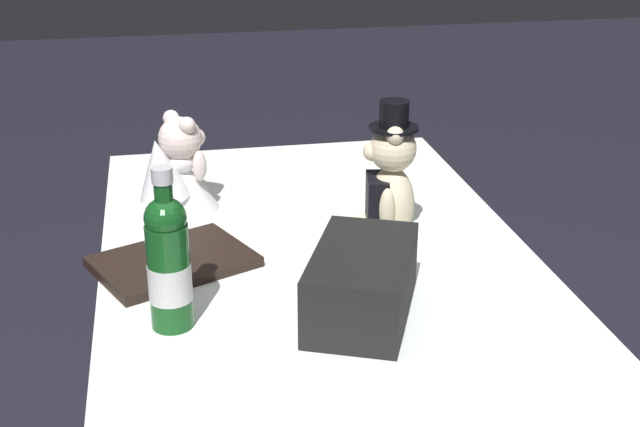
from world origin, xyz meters
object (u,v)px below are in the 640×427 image
gift_case_black (362,283)px  signing_pen (393,175)px  teddy_bear_groom (388,184)px  champagne_bottle (169,261)px  teddy_bear_bride (176,170)px  guestbook (173,262)px

gift_case_black → signing_pen: bearing=-19.8°
teddy_bear_groom → champagne_bottle: bearing=121.5°
signing_pen → champagne_bottle: bearing=138.4°
teddy_bear_bride → gift_case_black: 0.64m
champagne_bottle → guestbook: bearing=-2.1°
signing_pen → guestbook: guestbook is taller
signing_pen → teddy_bear_groom: bearing=162.6°
teddy_bear_bride → champagne_bottle: bearing=176.6°
teddy_bear_groom → guestbook: size_ratio=1.03×
teddy_bear_groom → teddy_bear_bride: (0.25, 0.43, -0.03)m
teddy_bear_bride → signing_pen: 0.57m
champagne_bottle → teddy_bear_bride: bearing=-3.4°
guestbook → teddy_bear_bride: bearing=-28.7°
teddy_bear_groom → champagne_bottle: (-0.28, 0.46, -0.00)m
teddy_bear_groom → signing_pen: 0.40m
champagne_bottle → guestbook: champagne_bottle is taller
teddy_bear_bride → gift_case_black: (-0.56, -0.30, -0.04)m
signing_pen → guestbook: 0.71m
teddy_bear_bride → gift_case_black: bearing=-151.3°
teddy_bear_bride → signing_pen: size_ratio=1.93×
teddy_bear_bride → champagne_bottle: champagne_bottle is taller
teddy_bear_groom → gift_case_black: size_ratio=0.92×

